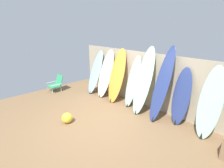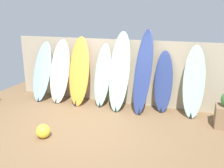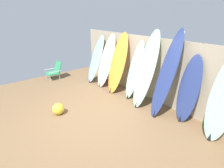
{
  "view_description": "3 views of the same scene",
  "coord_description": "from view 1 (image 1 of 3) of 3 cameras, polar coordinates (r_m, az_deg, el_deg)",
  "views": [
    {
      "loc": [
        3.32,
        -2.58,
        2.59
      ],
      "look_at": [
        -0.2,
        0.71,
        0.99
      ],
      "focal_mm": 28.0,
      "sensor_mm": 36.0,
      "label": 1
    },
    {
      "loc": [
        2.15,
        -4.51,
        2.54
      ],
      "look_at": [
        0.43,
        0.57,
        0.97
      ],
      "focal_mm": 40.0,
      "sensor_mm": 36.0,
      "label": 2
    },
    {
      "loc": [
        3.16,
        -1.89,
        2.41
      ],
      "look_at": [
        0.1,
        0.56,
        0.8
      ],
      "focal_mm": 28.0,
      "sensor_mm": 36.0,
      "label": 3
    }
  ],
  "objects": [
    {
      "name": "ground",
      "position": [
        4.94,
        -4.57,
        -13.28
      ],
      "size": [
        7.68,
        7.68,
        0.0
      ],
      "primitive_type": "plane",
      "color": "brown"
    },
    {
      "name": "surfboard_seafoam_4",
      "position": [
        5.35,
        10.24,
        0.93
      ],
      "size": [
        0.55,
        0.71,
        2.04
      ],
      "color": "#9ED6BC",
      "rests_on": "ground"
    },
    {
      "name": "surfboard_seafoam_7",
      "position": [
        4.71,
        29.39,
        -5.61
      ],
      "size": [
        0.54,
        0.51,
        1.76
      ],
      "color": "#9ED6BC",
      "rests_on": "ground"
    },
    {
      "name": "surfboard_seafoam_3",
      "position": [
        5.8,
        6.77,
        0.76
      ],
      "size": [
        0.51,
        0.6,
        1.7
      ],
      "color": "#9ED6BC",
      "rests_on": "ground"
    },
    {
      "name": "beach_chair",
      "position": [
        7.63,
        -17.68,
        0.24
      ],
      "size": [
        0.5,
        0.55,
        0.65
      ],
      "rotation": [
        0.0,
        0.0,
        0.22
      ],
      "color": "silver",
      "rests_on": "ground"
    },
    {
      "name": "surfboard_orange_2",
      "position": [
        6.15,
        1.62,
        2.68
      ],
      "size": [
        0.66,
        0.77,
        1.87
      ],
      "color": "orange",
      "rests_on": "ground"
    },
    {
      "name": "fence_back",
      "position": [
        5.91,
        10.56,
        1.47
      ],
      "size": [
        6.08,
        0.11,
        1.8
      ],
      "color": "tan",
      "rests_on": "ground"
    },
    {
      "name": "surfboard_navy_6",
      "position": [
        5.06,
        21.68,
        -4.0
      ],
      "size": [
        0.5,
        0.45,
        1.58
      ],
      "color": "navy",
      "rests_on": "ground"
    },
    {
      "name": "beach_ball",
      "position": [
        5.13,
        -14.47,
        -10.66
      ],
      "size": [
        0.29,
        0.29,
        0.29
      ],
      "primitive_type": "sphere",
      "color": "yellow",
      "rests_on": "ground"
    },
    {
      "name": "surfboard_skyblue_0",
      "position": [
        7.01,
        -5.44,
        3.82
      ],
      "size": [
        0.6,
        0.72,
        1.69
      ],
      "color": "#8CB7D6",
      "rests_on": "ground"
    },
    {
      "name": "surfboard_navy_5",
      "position": [
        5.03,
        15.99,
        -0.34
      ],
      "size": [
        0.52,
        0.78,
        2.11
      ],
      "color": "navy",
      "rests_on": "ground"
    },
    {
      "name": "surfboard_cream_1",
      "position": [
        6.62,
        -2.11,
        3.3
      ],
      "size": [
        0.63,
        0.74,
        1.76
      ],
      "color": "beige",
      "rests_on": "ground"
    }
  ]
}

